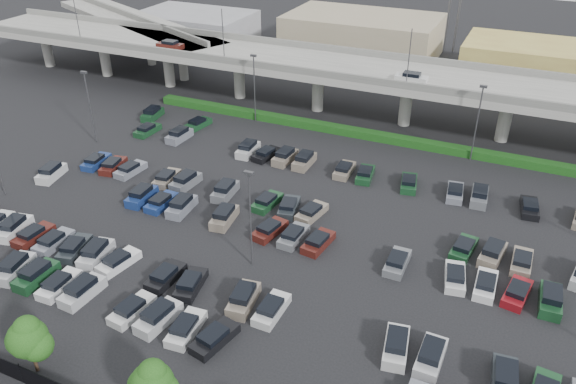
% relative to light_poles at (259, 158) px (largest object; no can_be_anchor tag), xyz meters
% --- Properties ---
extents(ground, '(280.00, 280.00, 0.00)m').
position_rel_light_poles_xyz_m(ground, '(4.13, -2.00, -6.24)').
color(ground, black).
extents(overpass, '(150.00, 13.00, 15.80)m').
position_rel_light_poles_xyz_m(overpass, '(3.91, 29.97, 0.73)').
color(overpass, gray).
rests_on(overpass, ground).
extents(on_ramp, '(50.93, 30.13, 8.80)m').
position_rel_light_poles_xyz_m(on_ramp, '(-47.98, 41.05, 0.62)').
color(on_ramp, gray).
rests_on(on_ramp, ground).
extents(hedge, '(66.00, 1.60, 1.10)m').
position_rel_light_poles_xyz_m(hedge, '(4.13, 23.00, -5.69)').
color(hedge, '#124012').
rests_on(hedge, ground).
extents(tree_row, '(65.07, 3.66, 5.94)m').
position_rel_light_poles_xyz_m(tree_row, '(4.83, -28.53, -2.72)').
color(tree_row, '#332316').
rests_on(tree_row, ground).
extents(parked_cars, '(63.16, 41.65, 1.67)m').
position_rel_light_poles_xyz_m(parked_cars, '(2.42, -5.73, -5.61)').
color(parked_cars, slate).
rests_on(parked_cars, ground).
extents(light_poles, '(66.90, 48.38, 10.30)m').
position_rel_light_poles_xyz_m(light_poles, '(0.00, 0.00, 0.00)').
color(light_poles, '#454549').
rests_on(light_poles, ground).
extents(distant_buildings, '(138.00, 24.00, 9.00)m').
position_rel_light_poles_xyz_m(distant_buildings, '(16.50, 59.81, -2.49)').
color(distant_buildings, gray).
rests_on(distant_buildings, ground).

